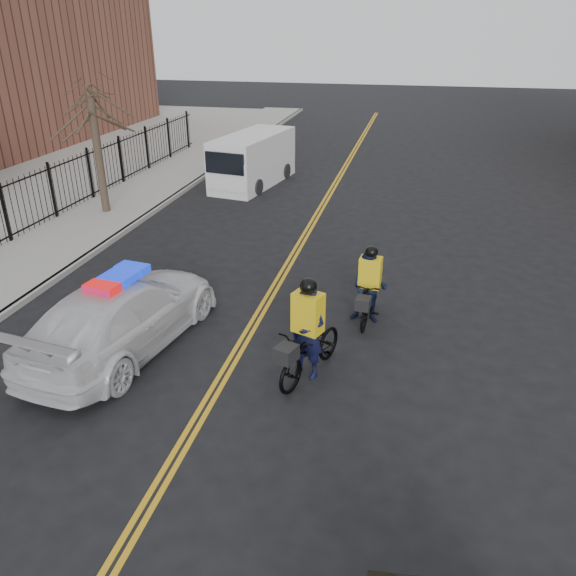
% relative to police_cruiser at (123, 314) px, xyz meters
% --- Properties ---
extents(ground, '(120.00, 120.00, 0.00)m').
position_rel_police_cruiser_xyz_m(ground, '(2.45, -1.65, -0.79)').
color(ground, black).
rests_on(ground, ground).
extents(center_line_left, '(0.10, 60.00, 0.01)m').
position_rel_police_cruiser_xyz_m(center_line_left, '(2.37, 6.35, -0.78)').
color(center_line_left, gold).
rests_on(center_line_left, ground).
extents(center_line_right, '(0.10, 60.00, 0.01)m').
position_rel_police_cruiser_xyz_m(center_line_right, '(2.53, 6.35, -0.78)').
color(center_line_right, gold).
rests_on(center_line_right, ground).
extents(sidewalk, '(3.00, 60.00, 0.15)m').
position_rel_police_cruiser_xyz_m(sidewalk, '(-5.05, 6.35, -0.71)').
color(sidewalk, '#9A9791').
rests_on(sidewalk, ground).
extents(curb, '(0.20, 60.00, 0.15)m').
position_rel_police_cruiser_xyz_m(curb, '(-3.55, 6.35, -0.71)').
color(curb, '#9A9791').
rests_on(curb, ground).
extents(iron_fence, '(0.12, 28.00, 2.00)m').
position_rel_police_cruiser_xyz_m(iron_fence, '(-6.55, 6.35, 0.21)').
color(iron_fence, black).
rests_on(iron_fence, ground).
extents(street_tree, '(3.20, 3.20, 4.80)m').
position_rel_police_cruiser_xyz_m(street_tree, '(-5.15, 8.35, 2.75)').
color(street_tree, '#34291E').
rests_on(street_tree, sidewalk).
extents(police_cruiser, '(2.91, 5.62, 1.72)m').
position_rel_police_cruiser_xyz_m(police_cruiser, '(0.00, 0.00, 0.00)').
color(police_cruiser, silver).
rests_on(police_cruiser, ground).
extents(cargo_van, '(2.69, 5.35, 2.14)m').
position_rel_police_cruiser_xyz_m(cargo_van, '(-1.08, 13.61, 0.26)').
color(cargo_van, white).
rests_on(cargo_van, ground).
extents(cyclist_near, '(1.47, 2.30, 2.13)m').
position_rel_police_cruiser_xyz_m(cyclist_near, '(4.07, -0.20, -0.04)').
color(cyclist_near, black).
rests_on(cyclist_near, ground).
extents(cyclist_far, '(0.91, 1.92, 1.90)m').
position_rel_police_cruiser_xyz_m(cyclist_far, '(5.04, 2.33, -0.04)').
color(cyclist_far, black).
rests_on(cyclist_far, ground).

